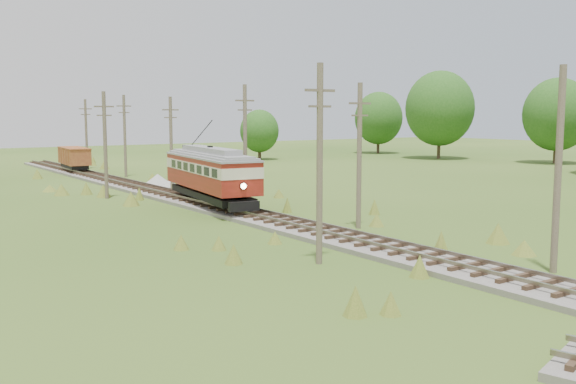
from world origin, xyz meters
TOP-DOWN VIEW (x-y plane):
  - railbed_main at (0.00, 34.00)m, footprint 3.60×96.00m
  - streetcar at (-0.00, 30.56)m, footprint 4.73×12.86m
  - gondola at (0.00, 64.43)m, footprint 3.03×7.55m
  - gravel_pile at (2.66, 46.08)m, footprint 3.22×3.41m
  - utility_pole_r_1 at (3.10, 5.00)m, footprint 0.30×0.30m
  - utility_pole_r_2 at (3.30, 18.00)m, footprint 1.60×0.30m
  - utility_pole_r_3 at (3.20, 31.00)m, footprint 1.60×0.30m
  - utility_pole_r_4 at (3.00, 44.00)m, footprint 1.60×0.30m
  - utility_pole_r_5 at (3.40, 57.00)m, footprint 1.60×0.30m
  - utility_pole_r_6 at (3.20, 70.00)m, footprint 1.60×0.30m
  - utility_pole_l_a at (-4.20, 12.00)m, footprint 1.60×0.30m
  - utility_pole_l_b at (-4.50, 40.00)m, footprint 1.60×0.30m
  - tree_right_3 at (60.00, 42.00)m, footprint 9.24×9.24m
  - tree_right_4 at (54.00, 58.00)m, footprint 10.50×10.50m
  - tree_right_5 at (56.00, 74.00)m, footprint 8.40×8.40m
  - tree_mid_b at (30.00, 72.00)m, footprint 5.88×5.88m

SIDE VIEW (x-z plane):
  - railbed_main at x=0.00m, z-range -0.09..0.48m
  - gravel_pile at x=2.66m, z-range -0.04..1.13m
  - gondola at x=0.00m, z-range 0.66..3.11m
  - streetcar at x=0.00m, z-range -0.22..5.60m
  - utility_pole_r_4 at x=3.00m, z-range 0.12..8.52m
  - tree_mid_b at x=30.00m, z-range 0.54..8.12m
  - utility_pole_r_1 at x=3.10m, z-range 0.00..8.80m
  - utility_pole_r_2 at x=3.30m, z-range 0.12..8.72m
  - utility_pole_l_b at x=-4.50m, z-range 0.12..8.72m
  - utility_pole_r_6 at x=3.20m, z-range 0.12..8.82m
  - utility_pole_r_5 at x=3.40m, z-range 0.13..9.03m
  - utility_pole_r_3 at x=3.20m, z-range 0.13..9.13m
  - utility_pole_l_a at x=-4.20m, z-range 0.13..9.13m
  - tree_right_5 at x=56.00m, z-range 0.78..11.60m
  - tree_right_3 at x=60.00m, z-range 0.86..12.77m
  - tree_right_4 at x=54.00m, z-range 0.98..14.51m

